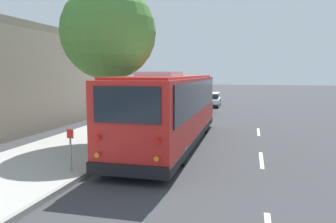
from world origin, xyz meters
The scene contains 12 objects.
ground_plane centered at (0.00, 0.00, 0.00)m, with size 160.00×160.00×0.00m, color #3D3D3F.
sidewalk_slab centered at (0.00, 3.84, 0.07)m, with size 80.00×4.36×0.15m, color #B2AFA8.
curb_strip centered at (0.00, 1.59, 0.07)m, with size 80.00×0.14×0.15m, color #9D9A94.
shuttle_bus centered at (0.12, 0.07, 1.74)m, with size 11.39×2.83×3.26m.
parked_sedan_blue centered at (11.29, 0.56, 0.60)m, with size 4.27×1.71×1.29m.
parked_sedan_white centered at (17.91, 0.45, 0.58)m, with size 4.44×1.82×1.26m.
street_tree centered at (-0.18, 2.84, 5.26)m, with size 4.19×4.19×7.57m.
sign_post_near centered at (-4.98, 2.06, 0.84)m, with size 0.06×0.22×1.33m.
sign_post_far centered at (-3.53, 2.06, 0.78)m, with size 0.06×0.06×1.27m.
building_backdrop centered at (2.93, 11.51, 2.73)m, with size 19.30×7.82×5.84m.
lane_stripe_mid centered at (-1.54, -3.78, 0.00)m, with size 2.40×0.14×0.01m, color silver.
lane_stripe_ahead centered at (4.46, -3.78, 0.00)m, with size 2.40×0.14×0.01m, color silver.
Camera 1 is at (-13.89, -3.36, 3.20)m, focal length 35.00 mm.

